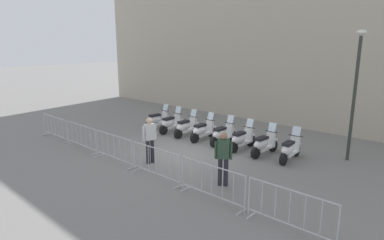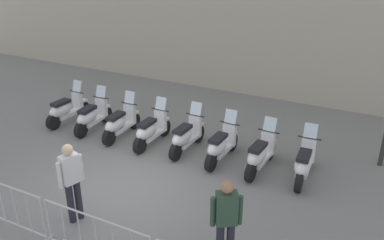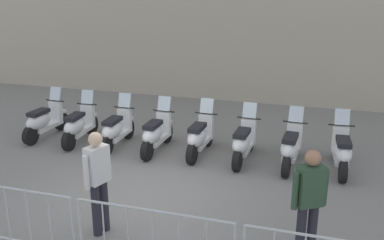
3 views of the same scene
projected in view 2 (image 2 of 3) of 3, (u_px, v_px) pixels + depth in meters
ground_plane at (121, 188)px, 9.55m from camera, size 120.00×120.00×0.00m
motorcycle_0 at (66, 110)px, 12.73m from camera, size 0.56×1.73×1.24m
motorcycle_1 at (92, 116)px, 12.24m from camera, size 0.56×1.73×1.24m
motorcycle_2 at (120, 123)px, 11.79m from camera, size 0.56×1.72×1.24m
motorcycle_3 at (151, 130)px, 11.35m from camera, size 0.56×1.72×1.24m
motorcycle_4 at (186, 136)px, 11.00m from camera, size 0.56×1.72×1.24m
motorcycle_5 at (221, 146)px, 10.51m from camera, size 0.56×1.72×1.24m
motorcycle_6 at (260, 155)px, 10.06m from camera, size 0.56×1.73×1.24m
motorcycle_7 at (304, 163)px, 9.69m from camera, size 0.56×1.73×1.24m
barrier_segment_2 at (2, 206)px, 8.02m from camera, size 2.24×0.44×1.07m
officer_near_row_end at (71, 179)px, 8.07m from camera, size 0.32×0.53×1.73m
officer_mid_plaza at (226, 219)px, 6.90m from camera, size 0.48×0.38×1.73m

